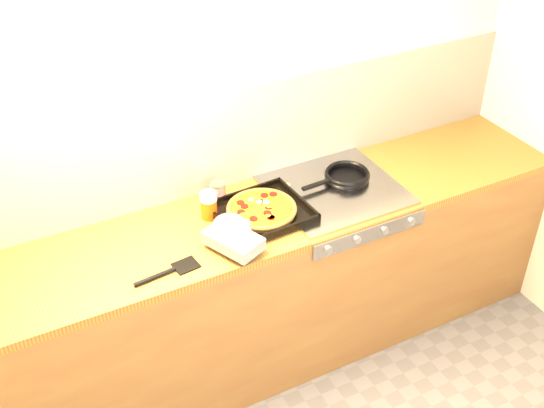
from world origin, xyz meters
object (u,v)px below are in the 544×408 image
tomato_can (218,192)px  frying_pan (346,176)px  juice_glass (209,205)px  pizza_on_tray (253,217)px

tomato_can → frying_pan: bearing=-12.3°
tomato_can → juice_glass: 0.13m
tomato_can → juice_glass: (-0.09, -0.09, 0.01)m
pizza_on_tray → tomato_can: size_ratio=5.23×
frying_pan → pizza_on_tray: bearing=-169.3°
pizza_on_tray → frying_pan: (0.56, 0.11, -0.01)m
frying_pan → juice_glass: bearing=176.8°
pizza_on_tray → tomato_can: 0.25m
tomato_can → pizza_on_tray: bearing=-75.4°
tomato_can → juice_glass: size_ratio=0.79×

